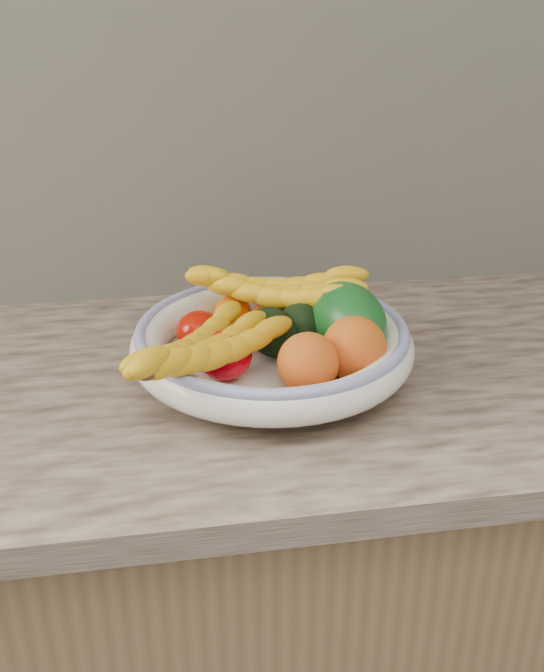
{
  "coord_description": "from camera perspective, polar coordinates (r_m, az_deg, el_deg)",
  "views": [
    {
      "loc": [
        -0.15,
        0.75,
        1.4
      ],
      "look_at": [
        0.0,
        1.66,
        0.96
      ],
      "focal_mm": 40.0,
      "sensor_mm": 36.0,
      "label": 1
    }
  ],
  "objects": [
    {
      "name": "tomato_near_left",
      "position": [
        0.97,
        -3.63,
        -1.47
      ],
      "size": [
        0.09,
        0.09,
        0.07
      ],
      "primitive_type": "ellipsoid",
      "rotation": [
        0.0,
        0.0,
        0.3
      ],
      "color": "#C6000E",
      "rests_on": "fruit_bowl"
    },
    {
      "name": "clementine_back_left",
      "position": [
        1.12,
        -2.99,
        1.87
      ],
      "size": [
        0.07,
        0.07,
        0.05
      ],
      "primitive_type": "ellipsoid",
      "rotation": [
        0.0,
        0.0,
        0.24
      ],
      "color": "orange",
      "rests_on": "fruit_bowl"
    },
    {
      "name": "clementine_back_right",
      "position": [
        1.13,
        1.16,
        2.22
      ],
      "size": [
        0.05,
        0.05,
        0.04
      ],
      "primitive_type": "ellipsoid",
      "rotation": [
        0.0,
        0.0,
        0.15
      ],
      "color": "orange",
      "rests_on": "fruit_bowl"
    },
    {
      "name": "avocado_right",
      "position": [
        1.06,
        2.36,
        1.06
      ],
      "size": [
        0.09,
        0.11,
        0.06
      ],
      "primitive_type": "ellipsoid",
      "rotation": [
        0.0,
        0.0,
        -0.35
      ],
      "color": "black",
      "rests_on": "fruit_bowl"
    },
    {
      "name": "kitchen_counter",
      "position": [
        1.34,
        -0.19,
        -19.08
      ],
      "size": [
        2.44,
        0.66,
        1.4
      ],
      "color": "brown",
      "rests_on": "ground"
    },
    {
      "name": "avocado_center",
      "position": [
        1.03,
        -0.02,
        0.3
      ],
      "size": [
        0.09,
        0.11,
        0.07
      ],
      "primitive_type": "ellipsoid",
      "rotation": [
        0.0,
        0.0,
        0.36
      ],
      "color": "black",
      "rests_on": "fruit_bowl"
    },
    {
      "name": "banana_bunch_back",
      "position": [
        1.09,
        0.22,
        3.12
      ],
      "size": [
        0.3,
        0.19,
        0.08
      ],
      "primitive_type": null,
      "rotation": [
        0.0,
        0.0,
        -0.34
      ],
      "color": "yellow",
      "rests_on": "fruit_bowl"
    },
    {
      "name": "clementine_back_mid",
      "position": [
        1.1,
        -0.31,
        1.54
      ],
      "size": [
        0.06,
        0.06,
        0.04
      ],
      "primitive_type": "ellipsoid",
      "rotation": [
        0.0,
        0.0,
        -0.42
      ],
      "color": "#F75105",
      "rests_on": "fruit_bowl"
    },
    {
      "name": "banana_bunch_front",
      "position": [
        0.93,
        -5.32,
        -1.44
      ],
      "size": [
        0.27,
        0.27,
        0.08
      ],
      "primitive_type": null,
      "rotation": [
        0.0,
        0.0,
        0.78
      ],
      "color": "gold",
      "rests_on": "fruit_bowl"
    },
    {
      "name": "tomato_left",
      "position": [
        1.04,
        -5.55,
        0.33
      ],
      "size": [
        0.08,
        0.08,
        0.06
      ],
      "primitive_type": "ellipsoid",
      "rotation": [
        0.0,
        0.0,
        0.17
      ],
      "color": "#A20C00",
      "rests_on": "fruit_bowl"
    },
    {
      "name": "fruit_bowl",
      "position": [
        1.03,
        0.0,
        -0.57
      ],
      "size": [
        0.39,
        0.39,
        0.08
      ],
      "color": "white",
      "rests_on": "kitchen_counter"
    },
    {
      "name": "green_mango",
      "position": [
        1.04,
        5.71,
        1.23
      ],
      "size": [
        0.15,
        0.17,
        0.13
      ],
      "primitive_type": "ellipsoid",
      "rotation": [
        0.0,
        0.31,
        0.28
      ],
      "color": "#0E4B16",
      "rests_on": "fruit_bowl"
    },
    {
      "name": "peach_right",
      "position": [
        0.98,
        6.28,
        -0.94
      ],
      "size": [
        0.11,
        0.11,
        0.09
      ],
      "primitive_type": "ellipsoid",
      "rotation": [
        0.0,
        0.0,
        -0.28
      ],
      "color": "orange",
      "rests_on": "fruit_bowl"
    },
    {
      "name": "peach_front",
      "position": [
        0.94,
        2.76,
        -2.06
      ],
      "size": [
        0.1,
        0.1,
        0.08
      ],
      "primitive_type": "ellipsoid",
      "rotation": [
        0.0,
        0.0,
        0.29
      ],
      "color": "orange",
      "rests_on": "fruit_bowl"
    }
  ]
}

